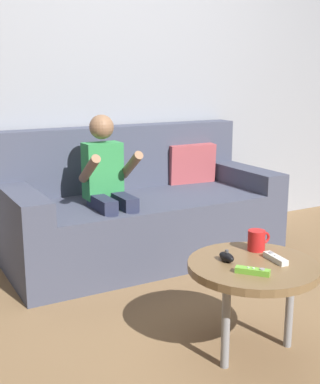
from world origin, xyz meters
name	(u,v)px	position (x,y,z in m)	size (l,w,h in m)	color
ground_plane	(260,339)	(0.00, 0.00, 0.00)	(9.06, 9.06, 0.00)	olive
wall_back	(110,68)	(0.00, 1.68, 1.25)	(4.53, 0.05, 2.50)	#999EA8
couch	(141,213)	(0.03, 1.29, 0.30)	(1.79, 0.80, 0.86)	#474C60
person_seated_on_couch	(109,185)	(-0.28, 1.11, 0.56)	(0.32, 0.40, 0.97)	#282D47
coffee_table	(252,272)	(-0.10, -0.05, 0.37)	(0.57, 0.57, 0.42)	brown
game_remote_white_near_edge	(275,258)	(-0.01, -0.08, 0.43)	(0.05, 0.14, 0.03)	white
nunchuk_black	(227,257)	(-0.19, 0.02, 0.44)	(0.04, 0.09, 0.05)	black
game_remote_lime_far_corner	(253,271)	(-0.19, -0.15, 0.43)	(0.12, 0.13, 0.03)	#72C638
coffee_mug	(257,240)	(0.01, 0.07, 0.46)	(0.12, 0.08, 0.09)	red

